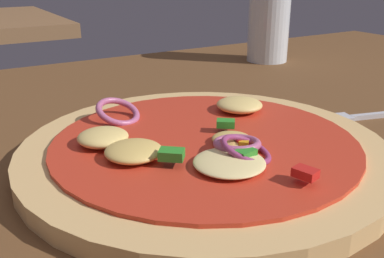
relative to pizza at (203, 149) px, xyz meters
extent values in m
cube|color=brown|center=(0.01, -0.01, -0.03)|extent=(1.35, 0.87, 0.04)
cylinder|color=tan|center=(0.00, 0.00, 0.00)|extent=(0.30, 0.30, 0.01)
cylinder|color=red|center=(0.00, 0.00, 0.01)|extent=(0.24, 0.24, 0.00)
ellipsoid|color=#E5BC60|center=(0.01, -0.02, 0.01)|extent=(0.03, 0.03, 0.01)
ellipsoid|color=#F4DB8E|center=(-0.01, -0.05, 0.01)|extent=(0.05, 0.05, 0.01)
ellipsoid|color=#EFCC72|center=(-0.07, 0.03, 0.01)|extent=(0.04, 0.04, 0.01)
ellipsoid|color=#EFCC72|center=(0.07, 0.04, 0.01)|extent=(0.04, 0.04, 0.01)
ellipsoid|color=#E5BC60|center=(-0.06, 0.00, 0.01)|extent=(0.04, 0.04, 0.01)
torus|color=#B25984|center=(0.01, -0.03, 0.02)|extent=(0.05, 0.05, 0.01)
torus|color=#B25984|center=(-0.04, 0.08, 0.02)|extent=(0.05, 0.05, 0.02)
torus|color=#93386B|center=(0.01, -0.04, 0.01)|extent=(0.05, 0.05, 0.02)
cube|color=orange|center=(0.02, -0.03, 0.01)|extent=(0.01, 0.01, 0.00)
cube|color=#2D8C28|center=(-0.04, -0.03, 0.02)|extent=(0.02, 0.02, 0.01)
cube|color=red|center=(0.02, -0.10, 0.02)|extent=(0.01, 0.02, 0.01)
cube|color=#2D8C28|center=(0.02, 0.01, 0.02)|extent=(0.02, 0.02, 0.01)
cube|color=red|center=(0.02, -0.03, 0.01)|extent=(0.01, 0.01, 0.00)
cube|color=#2D8C28|center=(0.00, -0.05, 0.02)|extent=(0.02, 0.01, 0.01)
cube|color=silver|center=(0.17, 0.01, -0.01)|extent=(0.02, 0.02, 0.01)
cube|color=silver|center=(0.14, 0.02, -0.01)|extent=(0.04, 0.01, 0.00)
cube|color=silver|center=(0.14, 0.02, -0.01)|extent=(0.04, 0.01, 0.00)
cube|color=silver|center=(0.14, 0.01, -0.01)|extent=(0.04, 0.01, 0.00)
cube|color=silver|center=(0.14, 0.01, -0.01)|extent=(0.04, 0.01, 0.00)
cylinder|color=silver|center=(0.29, 0.27, 0.06)|extent=(0.06, 0.06, 0.14)
cylinder|color=gold|center=(0.29, 0.27, 0.02)|extent=(0.06, 0.06, 0.07)
camera|label=1|loc=(-0.17, -0.27, 0.14)|focal=41.04mm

